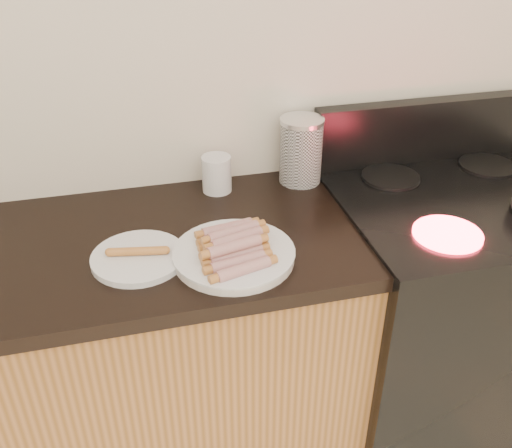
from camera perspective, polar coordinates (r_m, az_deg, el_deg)
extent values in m
cube|color=silver|center=(1.65, -7.64, 16.67)|extent=(4.00, 0.04, 2.60)
cube|color=black|center=(2.03, 18.13, -8.94)|extent=(0.76, 0.65, 0.90)
cube|color=black|center=(1.78, 20.52, 2.35)|extent=(0.76, 0.65, 0.01)
cube|color=black|center=(1.96, 16.70, 9.00)|extent=(0.76, 0.06, 0.20)
cylinder|color=#FF1E2D|center=(1.57, 18.61, -0.95)|extent=(0.18, 0.18, 0.01)
cylinder|color=black|center=(1.82, 13.31, 4.59)|extent=(0.18, 0.18, 0.01)
cylinder|color=black|center=(2.00, 22.13, 5.44)|extent=(0.18, 0.18, 0.01)
cylinder|color=white|center=(1.42, -2.22, -3.20)|extent=(0.35, 0.35, 0.02)
cylinder|color=white|center=(1.44, -11.67, -3.31)|extent=(0.25, 0.25, 0.02)
cylinder|color=maroon|center=(1.33, -1.39, -4.55)|extent=(0.14, 0.06, 0.03)
cylinder|color=maroon|center=(1.35, -1.69, -3.80)|extent=(0.14, 0.06, 0.03)
cylinder|color=maroon|center=(1.38, -1.97, -3.08)|extent=(0.14, 0.06, 0.03)
cylinder|color=maroon|center=(1.40, -2.24, -2.38)|extent=(0.14, 0.06, 0.03)
cylinder|color=maroon|center=(1.43, -2.51, -1.70)|extent=(0.14, 0.06, 0.03)
cylinder|color=maroon|center=(1.45, -2.76, -1.05)|extent=(0.14, 0.06, 0.03)
cylinder|color=maroon|center=(1.48, -3.00, -0.43)|extent=(0.14, 0.06, 0.03)
cylinder|color=maroon|center=(1.36, -1.99, -2.22)|extent=(0.14, 0.06, 0.03)
cylinder|color=maroon|center=(1.39, -2.26, -1.53)|extent=(0.14, 0.06, 0.03)
cylinder|color=maroon|center=(1.42, -2.53, -0.87)|extent=(0.14, 0.06, 0.03)
cylinder|color=#B36438|center=(1.43, -11.76, -2.68)|extent=(0.14, 0.05, 0.02)
cylinder|color=white|center=(1.75, 4.50, 7.14)|extent=(0.13, 0.13, 0.19)
cylinder|color=silver|center=(1.71, 4.65, 10.27)|extent=(0.13, 0.13, 0.01)
cylinder|color=white|center=(1.71, -3.96, 5.02)|extent=(0.11, 0.11, 0.11)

